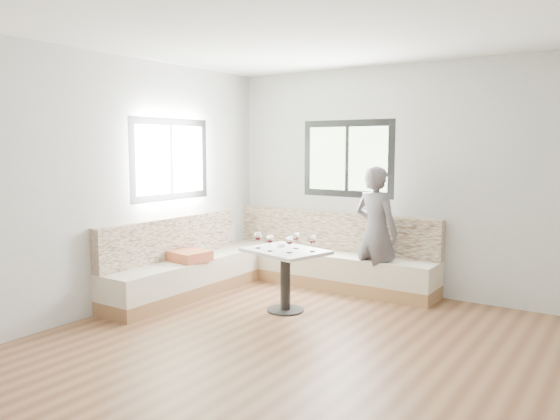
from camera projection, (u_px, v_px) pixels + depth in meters
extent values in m
cube|color=brown|center=(307.00, 357.00, 4.71)|extent=(5.00, 5.00, 0.01)
cube|color=white|center=(309.00, 22.00, 4.38)|extent=(5.00, 5.00, 0.01)
cube|color=#B7B7B2|center=(414.00, 180.00, 6.60)|extent=(5.00, 0.01, 2.80)
cube|color=#B7B7B2|center=(25.00, 236.00, 2.48)|extent=(5.00, 0.01, 2.80)
cube|color=#B7B7B2|center=(111.00, 184.00, 5.93)|extent=(0.01, 5.00, 2.80)
cube|color=black|center=(347.00, 159.00, 7.07)|extent=(1.30, 0.02, 1.00)
cube|color=black|center=(171.00, 160.00, 6.64)|extent=(0.02, 1.30, 1.00)
cube|color=#956841|center=(326.00, 280.00, 7.11)|extent=(2.90, 0.55, 0.16)
cube|color=beige|center=(326.00, 263.00, 7.09)|extent=(2.90, 0.55, 0.29)
cube|color=beige|center=(334.00, 231.00, 7.21)|extent=(2.90, 0.14, 0.50)
cube|color=#956841|center=(185.00, 290.00, 6.61)|extent=(0.55, 2.25, 0.16)
cube|color=beige|center=(185.00, 272.00, 6.59)|extent=(0.55, 2.25, 0.29)
cube|color=beige|center=(172.00, 238.00, 6.65)|extent=(0.14, 2.25, 0.50)
cube|color=#B8743B|center=(190.00, 256.00, 6.50)|extent=(0.45, 0.45, 0.12)
cylinder|color=black|center=(285.00, 310.00, 6.03)|extent=(0.41, 0.41, 0.02)
cylinder|color=black|center=(285.00, 282.00, 5.99)|extent=(0.11, 0.11, 0.65)
cube|color=silver|center=(285.00, 251.00, 5.95)|extent=(0.97, 0.84, 0.04)
imported|color=#534D51|center=(376.00, 232.00, 6.54)|extent=(0.64, 0.49, 1.58)
cylinder|color=white|center=(282.00, 245.00, 6.11)|extent=(0.09, 0.09, 0.04)
sphere|color=black|center=(283.00, 244.00, 6.11)|extent=(0.02, 0.02, 0.02)
sphere|color=black|center=(281.00, 244.00, 6.12)|extent=(0.02, 0.02, 0.02)
sphere|color=black|center=(281.00, 244.00, 6.09)|extent=(0.02, 0.02, 0.02)
cylinder|color=white|center=(258.00, 248.00, 6.02)|extent=(0.06, 0.06, 0.01)
cylinder|color=white|center=(258.00, 244.00, 6.02)|extent=(0.01, 0.01, 0.08)
ellipsoid|color=white|center=(258.00, 236.00, 6.01)|extent=(0.09, 0.09, 0.10)
cylinder|color=#440510|center=(258.00, 238.00, 6.01)|extent=(0.06, 0.06, 0.02)
cylinder|color=white|center=(270.00, 251.00, 5.85)|extent=(0.06, 0.06, 0.01)
cylinder|color=white|center=(270.00, 247.00, 5.84)|extent=(0.01, 0.01, 0.08)
ellipsoid|color=white|center=(270.00, 238.00, 5.83)|extent=(0.09, 0.09, 0.10)
cylinder|color=#440510|center=(270.00, 241.00, 5.83)|extent=(0.06, 0.06, 0.02)
cylinder|color=white|center=(290.00, 253.00, 5.76)|extent=(0.06, 0.06, 0.01)
cylinder|color=white|center=(290.00, 248.00, 5.75)|extent=(0.01, 0.01, 0.08)
ellipsoid|color=white|center=(290.00, 240.00, 5.74)|extent=(0.09, 0.09, 0.10)
cylinder|color=#440510|center=(290.00, 242.00, 5.74)|extent=(0.06, 0.06, 0.02)
cylinder|color=white|center=(296.00, 248.00, 6.00)|extent=(0.06, 0.06, 0.01)
cylinder|color=white|center=(296.00, 244.00, 5.99)|extent=(0.01, 0.01, 0.08)
ellipsoid|color=white|center=(296.00, 236.00, 5.98)|extent=(0.09, 0.09, 0.10)
cylinder|color=#440510|center=(296.00, 238.00, 5.99)|extent=(0.06, 0.06, 0.02)
cylinder|color=white|center=(312.00, 252.00, 5.82)|extent=(0.06, 0.06, 0.01)
cylinder|color=white|center=(312.00, 247.00, 5.81)|extent=(0.01, 0.01, 0.08)
ellipsoid|color=white|center=(313.00, 239.00, 5.80)|extent=(0.09, 0.09, 0.10)
cylinder|color=#440510|center=(313.00, 241.00, 5.80)|extent=(0.06, 0.06, 0.02)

